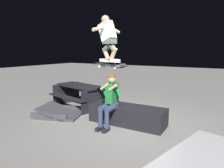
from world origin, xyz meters
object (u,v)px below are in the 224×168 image
object	(u,v)px
skateboard	(110,65)
person_sitting_on_ledge	(110,99)
kicker_ramp	(61,113)
picnic_table_back	(80,92)
ledge_box_main	(127,115)
skater_airborne	(108,37)

from	to	relation	value
skateboard	person_sitting_on_ledge	bearing A→B (deg)	124.78
kicker_ramp	skateboard	bearing A→B (deg)	-177.22
kicker_ramp	picnic_table_back	world-z (taller)	picnic_table_back
skateboard	kicker_ramp	size ratio (longest dim) A/B	0.72
picnic_table_back	ledge_box_main	bearing A→B (deg)	163.05
skater_airborne	kicker_ramp	size ratio (longest dim) A/B	0.77
kicker_ramp	person_sitting_on_ledge	bearing A→B (deg)	179.91
ledge_box_main	skater_airborne	size ratio (longest dim) A/B	1.76
picnic_table_back	skateboard	bearing A→B (deg)	151.32
person_sitting_on_ledge	skater_airborne	size ratio (longest dim) A/B	1.16
skater_airborne	picnic_table_back	bearing A→B (deg)	-29.11
skater_airborne	kicker_ramp	bearing A→B (deg)	3.37
person_sitting_on_ledge	kicker_ramp	size ratio (longest dim) A/B	0.90
skater_airborne	picnic_table_back	world-z (taller)	skater_airborne
skateboard	skater_airborne	xyz separation A→B (m)	(0.05, -0.01, 0.69)
ledge_box_main	kicker_ramp	world-z (taller)	ledge_box_main
skater_airborne	picnic_table_back	distance (m)	2.60
ledge_box_main	kicker_ramp	bearing A→B (deg)	11.52
picnic_table_back	person_sitting_on_ledge	bearing A→B (deg)	150.10
person_sitting_on_ledge	kicker_ramp	xyz separation A→B (m)	(1.69, -0.00, -0.66)
person_sitting_on_ledge	skateboard	world-z (taller)	skateboard
ledge_box_main	picnic_table_back	distance (m)	2.22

